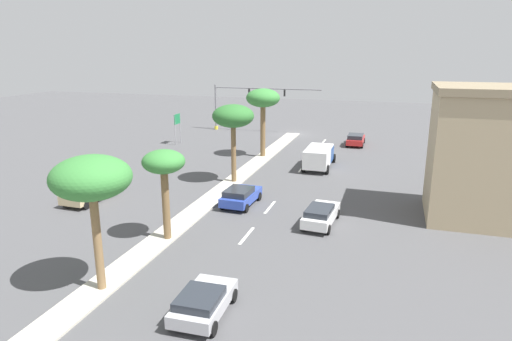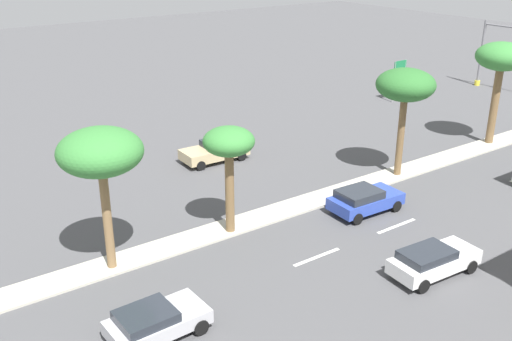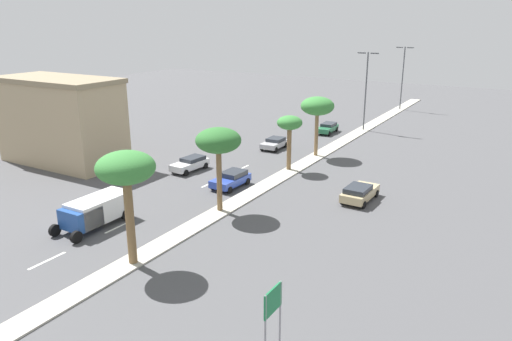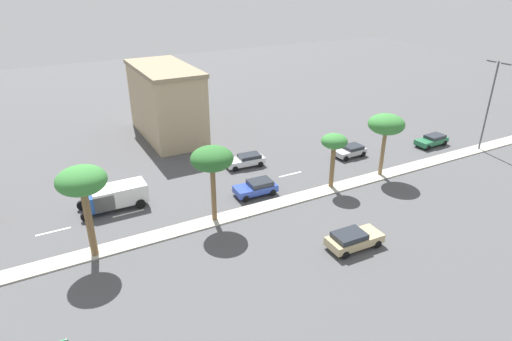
{
  "view_description": "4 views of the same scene",
  "coord_description": "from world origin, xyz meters",
  "px_view_note": "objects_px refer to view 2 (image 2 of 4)",
  "views": [
    {
      "loc": [
        -13.25,
        60.65,
        11.43
      ],
      "look_at": [
        -3.11,
        27.81,
        2.13
      ],
      "focal_mm": 31.41,
      "sensor_mm": 36.0,
      "label": 1
    },
    {
      "loc": [
        -23.21,
        52.22,
        14.39
      ],
      "look_at": [
        2.67,
        33.85,
        1.56
      ],
      "focal_mm": 41.2,
      "sensor_mm": 36.0,
      "label": 2
    },
    {
      "loc": [
        21.27,
        -5.72,
        15.02
      ],
      "look_at": [
        2.86,
        25.49,
        3.74
      ],
      "focal_mm": 34.37,
      "sensor_mm": 36.0,
      "label": 3
    },
    {
      "loc": [
        30.6,
        12.31,
        20.18
      ],
      "look_at": [
        -2.71,
        30.28,
        2.55
      ],
      "focal_mm": 30.52,
      "sensor_mm": 36.0,
      "label": 4
    }
  ],
  "objects_px": {
    "sedan_white_near": "(433,260)",
    "palm_tree_outboard": "(100,154)",
    "directional_road_sign": "(400,72)",
    "palm_tree_trailing": "(502,59)",
    "sedan_silver_mid": "(155,321)",
    "palm_tree_mid": "(405,87)",
    "sedan_tan_center": "(216,150)",
    "sedan_blue_outboard": "(364,199)",
    "palm_tree_leading": "(229,146)"
  },
  "relations": [
    {
      "from": "sedan_white_near",
      "to": "sedan_silver_mid",
      "type": "distance_m",
      "value": 12.6
    },
    {
      "from": "sedan_white_near",
      "to": "palm_tree_trailing",
      "type": "bearing_deg",
      "value": -62.55
    },
    {
      "from": "palm_tree_trailing",
      "to": "sedan_silver_mid",
      "type": "bearing_deg",
      "value": 101.4
    },
    {
      "from": "palm_tree_mid",
      "to": "palm_tree_leading",
      "type": "relative_size",
      "value": 1.22
    },
    {
      "from": "palm_tree_leading",
      "to": "palm_tree_outboard",
      "type": "height_order",
      "value": "palm_tree_outboard"
    },
    {
      "from": "palm_tree_mid",
      "to": "sedan_white_near",
      "type": "height_order",
      "value": "palm_tree_mid"
    },
    {
      "from": "palm_tree_trailing",
      "to": "palm_tree_outboard",
      "type": "distance_m",
      "value": 29.52
    },
    {
      "from": "palm_tree_outboard",
      "to": "sedan_silver_mid",
      "type": "relative_size",
      "value": 1.73
    },
    {
      "from": "palm_tree_trailing",
      "to": "sedan_silver_mid",
      "type": "height_order",
      "value": "palm_tree_trailing"
    },
    {
      "from": "sedan_silver_mid",
      "to": "sedan_white_near",
      "type": "bearing_deg",
      "value": -104.87
    },
    {
      "from": "palm_tree_leading",
      "to": "sedan_silver_mid",
      "type": "relative_size",
      "value": 1.45
    },
    {
      "from": "palm_tree_mid",
      "to": "sedan_silver_mid",
      "type": "height_order",
      "value": "palm_tree_mid"
    },
    {
      "from": "palm_tree_outboard",
      "to": "sedan_silver_mid",
      "type": "distance_m",
      "value": 7.56
    },
    {
      "from": "palm_tree_trailing",
      "to": "palm_tree_leading",
      "type": "relative_size",
      "value": 1.31
    },
    {
      "from": "sedan_tan_center",
      "to": "palm_tree_leading",
      "type": "bearing_deg",
      "value": 152.25
    },
    {
      "from": "palm_tree_leading",
      "to": "sedan_blue_outboard",
      "type": "relative_size",
      "value": 1.33
    },
    {
      "from": "sedan_blue_outboard",
      "to": "palm_tree_mid",
      "type": "bearing_deg",
      "value": -65.34
    },
    {
      "from": "directional_road_sign",
      "to": "palm_tree_outboard",
      "type": "relative_size",
      "value": 0.56
    },
    {
      "from": "palm_tree_mid",
      "to": "palm_tree_outboard",
      "type": "xyz_separation_m",
      "value": [
        -0.09,
        19.3,
        -0.15
      ]
    },
    {
      "from": "directional_road_sign",
      "to": "palm_tree_mid",
      "type": "height_order",
      "value": "palm_tree_mid"
    },
    {
      "from": "sedan_white_near",
      "to": "sedan_blue_outboard",
      "type": "xyz_separation_m",
      "value": [
        6.43,
        -2.14,
        0.02
      ]
    },
    {
      "from": "sedan_tan_center",
      "to": "sedan_blue_outboard",
      "type": "distance_m",
      "value": 11.79
    },
    {
      "from": "palm_tree_trailing",
      "to": "sedan_blue_outboard",
      "type": "xyz_separation_m",
      "value": [
        -2.87,
        15.76,
        -5.48
      ]
    },
    {
      "from": "palm_tree_mid",
      "to": "palm_tree_leading",
      "type": "height_order",
      "value": "palm_tree_mid"
    },
    {
      "from": "palm_tree_trailing",
      "to": "sedan_tan_center",
      "type": "xyz_separation_m",
      "value": [
        8.65,
        18.25,
        -5.47
      ]
    },
    {
      "from": "palm_tree_mid",
      "to": "sedan_tan_center",
      "type": "xyz_separation_m",
      "value": [
        8.97,
        8.04,
        -5.05
      ]
    },
    {
      "from": "palm_tree_trailing",
      "to": "sedan_tan_center",
      "type": "height_order",
      "value": "palm_tree_trailing"
    },
    {
      "from": "sedan_tan_center",
      "to": "sedan_silver_mid",
      "type": "xyz_separation_m",
      "value": [
        -14.72,
        11.82,
        -0.07
      ]
    },
    {
      "from": "palm_tree_leading",
      "to": "sedan_blue_outboard",
      "type": "distance_m",
      "value": 8.68
    },
    {
      "from": "directional_road_sign",
      "to": "sedan_silver_mid",
      "type": "distance_m",
      "value": 38.32
    },
    {
      "from": "palm_tree_trailing",
      "to": "sedan_tan_center",
      "type": "relative_size",
      "value": 1.6
    },
    {
      "from": "palm_tree_trailing",
      "to": "sedan_silver_mid",
      "type": "relative_size",
      "value": 1.9
    },
    {
      "from": "directional_road_sign",
      "to": "sedan_white_near",
      "type": "height_order",
      "value": "directional_road_sign"
    },
    {
      "from": "palm_tree_trailing",
      "to": "palm_tree_outboard",
      "type": "relative_size",
      "value": 1.1
    },
    {
      "from": "palm_tree_outboard",
      "to": "sedan_tan_center",
      "type": "height_order",
      "value": "palm_tree_outboard"
    },
    {
      "from": "sedan_blue_outboard",
      "to": "palm_tree_trailing",
      "type": "bearing_deg",
      "value": -79.68
    },
    {
      "from": "palm_tree_leading",
      "to": "sedan_white_near",
      "type": "distance_m",
      "value": 10.91
    },
    {
      "from": "sedan_white_near",
      "to": "sedan_tan_center",
      "type": "height_order",
      "value": "sedan_tan_center"
    },
    {
      "from": "palm_tree_mid",
      "to": "sedan_tan_center",
      "type": "bearing_deg",
      "value": 41.88
    },
    {
      "from": "palm_tree_trailing",
      "to": "sedan_white_near",
      "type": "height_order",
      "value": "palm_tree_trailing"
    },
    {
      "from": "directional_road_sign",
      "to": "sedan_silver_mid",
      "type": "xyz_separation_m",
      "value": [
        -18.17,
        33.67,
        -2.01
      ]
    },
    {
      "from": "directional_road_sign",
      "to": "palm_tree_trailing",
      "type": "height_order",
      "value": "palm_tree_trailing"
    },
    {
      "from": "palm_tree_mid",
      "to": "sedan_silver_mid",
      "type": "bearing_deg",
      "value": 106.13
    },
    {
      "from": "palm_tree_outboard",
      "to": "sedan_white_near",
      "type": "distance_m",
      "value": 15.44
    },
    {
      "from": "palm_tree_leading",
      "to": "sedan_silver_mid",
      "type": "bearing_deg",
      "value": 128.13
    },
    {
      "from": "sedan_white_near",
      "to": "sedan_blue_outboard",
      "type": "distance_m",
      "value": 6.77
    },
    {
      "from": "sedan_white_near",
      "to": "palm_tree_outboard",
      "type": "bearing_deg",
      "value": 52.56
    },
    {
      "from": "palm_tree_mid",
      "to": "sedan_tan_center",
      "type": "height_order",
      "value": "palm_tree_mid"
    },
    {
      "from": "palm_tree_mid",
      "to": "sedan_white_near",
      "type": "xyz_separation_m",
      "value": [
        -8.98,
        7.69,
        -5.08
      ]
    },
    {
      "from": "palm_tree_leading",
      "to": "sedan_white_near",
      "type": "height_order",
      "value": "palm_tree_leading"
    }
  ]
}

